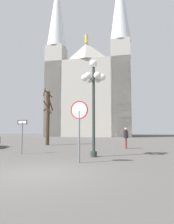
% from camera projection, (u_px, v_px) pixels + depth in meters
% --- Properties ---
extents(ground_plane, '(120.00, 120.00, 0.00)m').
position_uv_depth(ground_plane, '(40.00, 173.00, 6.70)').
color(ground_plane, '#514F4C').
extents(cathedral, '(18.93, 14.44, 36.16)m').
position_uv_depth(cathedral, '(91.00, 89.00, 44.36)').
color(cathedral, '#ADA89E').
rests_on(cathedral, ground).
extents(stop_sign, '(0.81, 0.23, 2.75)m').
position_uv_depth(stop_sign, '(79.00, 119.00, 8.87)').
color(stop_sign, slate).
rests_on(stop_sign, ground).
extents(one_way_arrow_sign, '(0.63, 0.09, 2.04)m').
position_uv_depth(one_way_arrow_sign, '(22.00, 132.00, 12.03)').
color(one_way_arrow_sign, slate).
rests_on(one_way_arrow_sign, ground).
extents(street_lamp, '(1.36, 1.23, 5.36)m').
position_uv_depth(street_lamp, '(93.00, 87.00, 11.00)').
color(street_lamp, '#2D3833').
rests_on(street_lamp, ground).
extents(bare_tree, '(1.09, 1.11, 5.54)m').
position_uv_depth(bare_tree, '(48.00, 116.00, 19.00)').
color(bare_tree, '#473323').
rests_on(bare_tree, ground).
extents(pedestrian_walking, '(0.32, 0.32, 1.61)m').
position_uv_depth(pedestrian_walking, '(126.00, 136.00, 15.38)').
color(pedestrian_walking, maroon).
rests_on(pedestrian_walking, ground).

